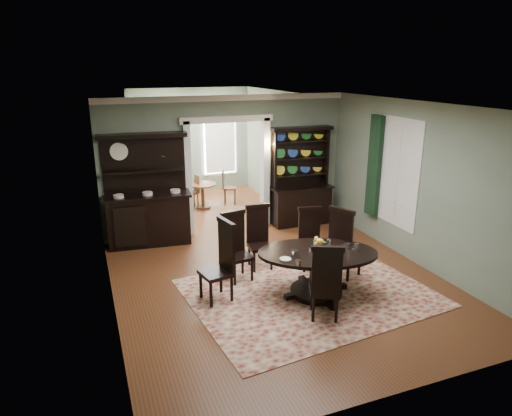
{
  "coord_description": "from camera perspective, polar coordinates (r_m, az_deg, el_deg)",
  "views": [
    {
      "loc": [
        -2.95,
        -6.48,
        3.61
      ],
      "look_at": [
        -0.24,
        0.6,
        1.22
      ],
      "focal_mm": 32.0,
      "sensor_mm": 36.0,
      "label": 1
    }
  ],
  "objects": [
    {
      "name": "chair_far_left",
      "position": [
        7.95,
        -2.56,
        -4.49
      ],
      "size": [
        0.51,
        0.5,
        1.22
      ],
      "rotation": [
        0.0,
        0.0,
        3.31
      ],
      "color": "black",
      "rests_on": "rug"
    },
    {
      "name": "welsh_dresser",
      "position": [
        10.71,
        5.59,
        2.32
      ],
      "size": [
        1.47,
        0.57,
        2.28
      ],
      "rotation": [
        0.0,
        0.0,
        -0.02
      ],
      "color": "black",
      "rests_on": "floor"
    },
    {
      "name": "chair_far_mid",
      "position": [
        8.41,
        0.34,
        -3.32
      ],
      "size": [
        0.47,
        0.45,
        1.19
      ],
      "rotation": [
        0.0,
        0.0,
        3.07
      ],
      "color": "black",
      "rests_on": "rug"
    },
    {
      "name": "parlor_chair_right",
      "position": [
        12.3,
        -3.6,
        2.76
      ],
      "size": [
        0.43,
        0.42,
        0.92
      ],
      "rotation": [
        0.0,
        0.0,
        -1.95
      ],
      "color": "#512F17",
      "rests_on": "parlor_floor"
    },
    {
      "name": "parlor_table",
      "position": [
        11.99,
        -6.69,
        1.98
      ],
      "size": [
        0.71,
        0.71,
        0.65
      ],
      "color": "#512F17",
      "rests_on": "parlor_floor"
    },
    {
      "name": "dining_table",
      "position": [
        7.47,
        7.66,
        -7.06
      ],
      "size": [
        2.27,
        2.27,
        0.76
      ],
      "rotation": [
        0.0,
        0.0,
        -0.33
      ],
      "color": "black",
      "rests_on": "rug"
    },
    {
      "name": "parlor_chair_left",
      "position": [
        12.01,
        -7.85,
        2.18
      ],
      "size": [
        0.39,
        0.38,
        0.88
      ],
      "rotation": [
        0.0,
        0.0,
        1.72
      ],
      "color": "#512F17",
      "rests_on": "parlor_floor"
    },
    {
      "name": "chair_far_right",
      "position": [
        8.45,
        6.78,
        -3.52
      ],
      "size": [
        0.5,
        0.48,
        1.15
      ],
      "rotation": [
        0.0,
        0.0,
        2.92
      ],
      "color": "black",
      "rests_on": "rug"
    },
    {
      "name": "right_window",
      "position": [
        9.53,
        15.99,
        4.63
      ],
      "size": [
        0.15,
        1.47,
        2.12
      ],
      "color": "white",
      "rests_on": "wall_right"
    },
    {
      "name": "sideboard",
      "position": [
        9.7,
        -13.37,
        0.19
      ],
      "size": [
        1.8,
        0.78,
        2.31
      ],
      "rotation": [
        0.0,
        0.0,
        -0.1
      ],
      "color": "black",
      "rests_on": "floor"
    },
    {
      "name": "chair_end_right",
      "position": [
        8.07,
        10.83,
        -4.11
      ],
      "size": [
        0.61,
        0.63,
        1.3
      ],
      "rotation": [
        0.0,
        0.0,
        -1.14
      ],
      "color": "black",
      "rests_on": "rug"
    },
    {
      "name": "chair_end_left",
      "position": [
        7.25,
        -4.31,
        -6.32
      ],
      "size": [
        0.55,
        0.57,
        1.32
      ],
      "rotation": [
        0.0,
        0.0,
        1.76
      ],
      "color": "black",
      "rests_on": "rug"
    },
    {
      "name": "room",
      "position": [
        7.45,
        3.23,
        1.6
      ],
      "size": [
        5.51,
        6.01,
        3.01
      ],
      "color": "#5E3018",
      "rests_on": "ground"
    },
    {
      "name": "wall_sconce",
      "position": [
        10.26,
        1.71,
        7.82
      ],
      "size": [
        0.27,
        0.21,
        0.21
      ],
      "color": "gold",
      "rests_on": "back_wall_right"
    },
    {
      "name": "rug",
      "position": [
        7.72,
        6.63,
        -10.48
      ],
      "size": [
        4.08,
        3.31,
        0.01
      ],
      "primitive_type": "cube",
      "rotation": [
        0.0,
        0.0,
        0.1
      ],
      "color": "maroon",
      "rests_on": "floor"
    },
    {
      "name": "centerpiece",
      "position": [
        7.4,
        7.77,
        -4.8
      ],
      "size": [
        1.38,
        0.89,
        0.23
      ],
      "color": "white",
      "rests_on": "dining_table"
    },
    {
      "name": "chair_near",
      "position": [
        6.72,
        8.72,
        -9.03
      ],
      "size": [
        0.58,
        0.57,
        1.21
      ],
      "rotation": [
        0.0,
        0.0,
        -0.43
      ],
      "color": "black",
      "rests_on": "rug"
    },
    {
      "name": "parlor",
      "position": [
        12.55,
        -7.14,
        7.74
      ],
      "size": [
        3.51,
        3.5,
        3.01
      ],
      "color": "#5E3018",
      "rests_on": "ground"
    },
    {
      "name": "doorway_trim",
      "position": [
        10.13,
        -3.64,
        6.1
      ],
      "size": [
        2.08,
        0.25,
        2.57
      ],
      "color": "silver",
      "rests_on": "floor"
    }
  ]
}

